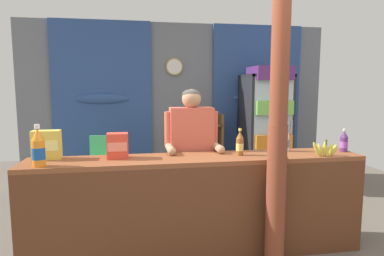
# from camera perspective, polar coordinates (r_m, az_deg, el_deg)

# --- Properties ---
(ground_plane) EXTENTS (7.58, 7.58, 0.00)m
(ground_plane) POSITION_cam_1_polar(r_m,az_deg,el_deg) (3.85, 1.35, -16.26)
(ground_plane) COLOR #665B51
(back_wall_curtained) EXTENTS (4.84, 0.22, 2.53)m
(back_wall_curtained) POSITION_cam_1_polar(r_m,az_deg,el_deg) (5.32, -2.28, 4.54)
(back_wall_curtained) COLOR slate
(back_wall_curtained) RESTS_ON ground
(stall_counter) EXTENTS (3.01, 0.46, 0.91)m
(stall_counter) POSITION_cam_1_polar(r_m,az_deg,el_deg) (2.96, 1.43, -12.17)
(stall_counter) COLOR brown
(stall_counter) RESTS_ON ground
(timber_post) EXTENTS (0.18, 0.16, 2.45)m
(timber_post) POSITION_cam_1_polar(r_m,az_deg,el_deg) (2.76, 14.67, -0.49)
(timber_post) COLOR brown
(timber_post) RESTS_ON ground
(drink_fridge) EXTENTS (0.67, 0.71, 1.83)m
(drink_fridge) POSITION_cam_1_polar(r_m,az_deg,el_deg) (5.13, 12.67, 1.02)
(drink_fridge) COLOR #232328
(drink_fridge) RESTS_ON ground
(bottle_shelf_rack) EXTENTS (0.48, 0.28, 1.12)m
(bottle_shelf_rack) POSITION_cam_1_polar(r_m,az_deg,el_deg) (5.13, 2.53, -3.55)
(bottle_shelf_rack) COLOR brown
(bottle_shelf_rack) RESTS_ON ground
(plastic_lawn_chair) EXTENTS (0.51, 0.51, 0.86)m
(plastic_lawn_chair) POSITION_cam_1_polar(r_m,az_deg,el_deg) (4.67, -15.20, -5.96)
(plastic_lawn_chair) COLOR #4CC675
(plastic_lawn_chair) RESTS_ON ground
(shopkeeper) EXTENTS (0.54, 0.42, 1.51)m
(shopkeeper) POSITION_cam_1_polar(r_m,az_deg,el_deg) (3.31, -0.08, -2.93)
(shopkeeper) COLOR #28282D
(shopkeeper) RESTS_ON ground
(soda_bottle_orange_soda) EXTENTS (0.10, 0.10, 0.33)m
(soda_bottle_orange_soda) POSITION_cam_1_polar(r_m,az_deg,el_deg) (2.85, -25.09, -3.27)
(soda_bottle_orange_soda) COLOR orange
(soda_bottle_orange_soda) RESTS_ON stall_counter
(soda_bottle_water) EXTENTS (0.07, 0.07, 0.25)m
(soda_bottle_water) POSITION_cam_1_polar(r_m,az_deg,el_deg) (3.33, 15.89, -2.08)
(soda_bottle_water) COLOR silver
(soda_bottle_water) RESTS_ON stall_counter
(soda_bottle_iced_tea) EXTENTS (0.07, 0.07, 0.25)m
(soda_bottle_iced_tea) POSITION_cam_1_polar(r_m,az_deg,el_deg) (3.04, 8.28, -2.74)
(soda_bottle_iced_tea) COLOR brown
(soda_bottle_iced_tea) RESTS_ON stall_counter
(soda_bottle_grape_soda) EXTENTS (0.07, 0.07, 0.22)m
(soda_bottle_grape_soda) POSITION_cam_1_polar(r_m,az_deg,el_deg) (3.51, 24.84, -2.19)
(soda_bottle_grape_soda) COLOR #56286B
(soda_bottle_grape_soda) RESTS_ON stall_counter
(snack_box_crackers) EXTENTS (0.18, 0.13, 0.22)m
(snack_box_crackers) POSITION_cam_1_polar(r_m,az_deg,el_deg) (2.95, -12.77, -3.02)
(snack_box_crackers) COLOR #E5422D
(snack_box_crackers) RESTS_ON stall_counter
(snack_box_instant_noodle) EXTENTS (0.23, 0.12, 0.25)m
(snack_box_instant_noodle) POSITION_cam_1_polar(r_m,az_deg,el_deg) (3.11, -23.90, -2.69)
(snack_box_instant_noodle) COLOR #EAD14C
(snack_box_instant_noodle) RESTS_ON stall_counter
(banana_bunch) EXTENTS (0.27, 0.06, 0.16)m
(banana_bunch) POSITION_cam_1_polar(r_m,az_deg,el_deg) (3.21, 22.07, -3.46)
(banana_bunch) COLOR #DBCC42
(banana_bunch) RESTS_ON stall_counter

